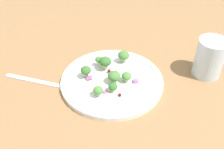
# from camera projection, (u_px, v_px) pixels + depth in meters

# --- Properties ---
(ground_plane) EXTENTS (1.80, 1.80, 0.02)m
(ground_plane) POSITION_uv_depth(u_px,v_px,m) (113.00, 81.00, 0.67)
(ground_plane) COLOR olive
(plate) EXTENTS (0.25, 0.25, 0.02)m
(plate) POSITION_uv_depth(u_px,v_px,m) (112.00, 80.00, 0.65)
(plate) COLOR white
(plate) RESTS_ON ground_plane
(dressing_pool) EXTENTS (0.14, 0.14, 0.00)m
(dressing_pool) POSITION_uv_depth(u_px,v_px,m) (112.00, 79.00, 0.64)
(dressing_pool) COLOR white
(dressing_pool) RESTS_ON plate
(broccoli_floret_0) EXTENTS (0.02, 0.02, 0.03)m
(broccoli_floret_0) POSITION_uv_depth(u_px,v_px,m) (86.00, 71.00, 0.64)
(broccoli_floret_0) COLOR #9EC684
(broccoli_floret_0) RESTS_ON plate
(broccoli_floret_1) EXTENTS (0.03, 0.03, 0.03)m
(broccoli_floret_1) POSITION_uv_depth(u_px,v_px,m) (105.00, 62.00, 0.66)
(broccoli_floret_1) COLOR #ADD18E
(broccoli_floret_1) RESTS_ON plate
(broccoli_floret_2) EXTENTS (0.02, 0.02, 0.02)m
(broccoli_floret_2) POSITION_uv_depth(u_px,v_px,m) (99.00, 60.00, 0.67)
(broccoli_floret_2) COLOR #ADD18E
(broccoli_floret_2) RESTS_ON plate
(broccoli_floret_3) EXTENTS (0.03, 0.03, 0.03)m
(broccoli_floret_3) POSITION_uv_depth(u_px,v_px,m) (114.00, 76.00, 0.62)
(broccoli_floret_3) COLOR #8EB77A
(broccoli_floret_3) RESTS_ON plate
(broccoli_floret_4) EXTENTS (0.03, 0.03, 0.03)m
(broccoli_floret_4) POSITION_uv_depth(u_px,v_px,m) (125.00, 56.00, 0.68)
(broccoli_floret_4) COLOR #9EC684
(broccoli_floret_4) RESTS_ON plate
(broccoli_floret_5) EXTENTS (0.02, 0.02, 0.02)m
(broccoli_floret_5) POSITION_uv_depth(u_px,v_px,m) (113.00, 87.00, 0.60)
(broccoli_floret_5) COLOR #9EC684
(broccoli_floret_5) RESTS_ON plate
(broccoli_floret_6) EXTENTS (0.02, 0.02, 0.02)m
(broccoli_floret_6) POSITION_uv_depth(u_px,v_px,m) (98.00, 90.00, 0.59)
(broccoli_floret_6) COLOR #9EC684
(broccoli_floret_6) RESTS_ON plate
(broccoli_floret_7) EXTENTS (0.02, 0.02, 0.02)m
(broccoli_floret_7) POSITION_uv_depth(u_px,v_px,m) (127.00, 76.00, 0.63)
(broccoli_floret_7) COLOR #ADD18E
(broccoli_floret_7) RESTS_ON plate
(cranberry_0) EXTENTS (0.01, 0.01, 0.01)m
(cranberry_0) POSITION_uv_depth(u_px,v_px,m) (116.00, 72.00, 0.65)
(cranberry_0) COLOR maroon
(cranberry_0) RESTS_ON plate
(cranberry_1) EXTENTS (0.01, 0.01, 0.01)m
(cranberry_1) POSITION_uv_depth(u_px,v_px,m) (120.00, 95.00, 0.60)
(cranberry_1) COLOR maroon
(cranberry_1) RESTS_ON plate
(cranberry_2) EXTENTS (0.01, 0.01, 0.01)m
(cranberry_2) POSITION_uv_depth(u_px,v_px,m) (109.00, 71.00, 0.66)
(cranberry_2) COLOR maroon
(cranberry_2) RESTS_ON plate
(onion_bit_0) EXTENTS (0.02, 0.02, 0.01)m
(onion_bit_0) POSITION_uv_depth(u_px,v_px,m) (135.00, 82.00, 0.63)
(onion_bit_0) COLOR #A35B93
(onion_bit_0) RESTS_ON plate
(onion_bit_1) EXTENTS (0.02, 0.02, 0.00)m
(onion_bit_1) POSITION_uv_depth(u_px,v_px,m) (89.00, 78.00, 0.64)
(onion_bit_1) COLOR #A35B93
(onion_bit_1) RESTS_ON plate
(onion_bit_2) EXTENTS (0.01, 0.01, 0.00)m
(onion_bit_2) POSITION_uv_depth(u_px,v_px,m) (105.00, 92.00, 0.61)
(onion_bit_2) COLOR #A35B93
(onion_bit_2) RESTS_ON plate
(fork) EXTENTS (0.19, 0.06, 0.01)m
(fork) POSITION_uv_depth(u_px,v_px,m) (44.00, 82.00, 0.65)
(fork) COLOR silver
(fork) RESTS_ON ground_plane
(water_glass) EXTENTS (0.07, 0.07, 0.10)m
(water_glass) POSITION_uv_depth(u_px,v_px,m) (210.00, 58.00, 0.65)
(water_glass) COLOR silver
(water_glass) RESTS_ON ground_plane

